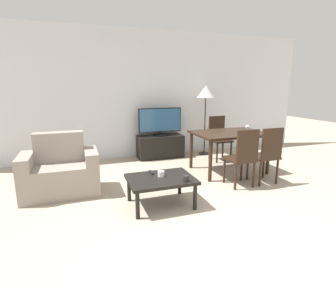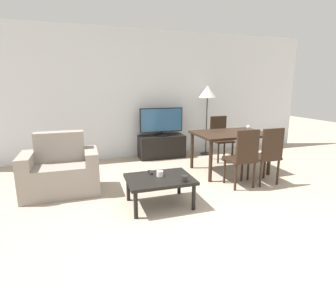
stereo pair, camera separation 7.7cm
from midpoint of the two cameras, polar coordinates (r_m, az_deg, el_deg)
The scene contains 15 objects.
ground_plane at distance 2.87m, azimuth 13.67°, elevation -20.48°, with size 18.00×18.00×0.00m, color tan.
wall_back at distance 5.80m, azimuth -4.85°, elevation 10.60°, with size 7.91×0.06×2.70m.
armchair at distance 4.13m, azimuth -21.75°, elevation -5.62°, with size 1.05×0.63×0.88m.
tv_stand at distance 5.75m, azimuth -1.03°, elevation -0.52°, with size 0.99×0.43×0.49m.
tv at distance 5.65m, azimuth -1.04°, elevation 4.84°, with size 0.94×0.32×0.60m.
coffee_table at distance 3.45m, azimuth -1.20°, elevation -8.04°, with size 0.85×0.64×0.38m.
dining_table at distance 4.85m, azimuth 13.81°, elevation 1.46°, with size 1.27×0.89×0.73m.
dining_chair_near at distance 4.15m, azimuth 16.53°, elevation -2.46°, with size 0.40×0.40×0.92m.
dining_chair_far at distance 5.63m, azimuth 11.66°, elevation 1.68°, with size 0.40×0.40×0.92m.
dining_chair_near_right at distance 4.41m, azimuth 21.30°, elevation -1.93°, with size 0.40×0.40×0.92m.
floor_lamp at distance 5.93m, azimuth 8.96°, elevation 10.64°, with size 0.39×0.39×1.55m.
remote_primary at distance 3.61m, azimuth -3.22°, elevation -6.17°, with size 0.04×0.15×0.02m.
cup_white_near at distance 3.29m, azimuth 4.27°, elevation -7.52°, with size 0.07×0.07×0.08m.
cup_colored_far at distance 3.47m, azimuth -1.14°, elevation -6.47°, with size 0.09×0.09×0.07m.
wine_glass_left at distance 4.81m, azimuth 17.52°, elevation 3.42°, with size 0.07×0.07×0.15m.
Camera 2 is at (-1.29, -2.03, 1.55)m, focal length 28.00 mm.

